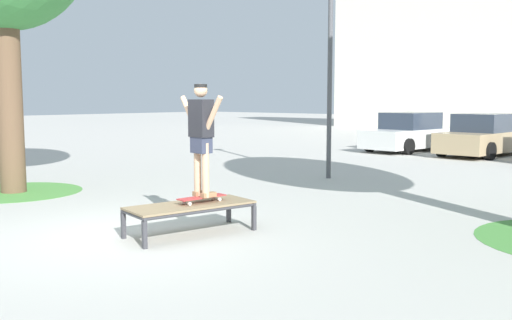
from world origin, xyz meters
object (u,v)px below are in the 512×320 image
skater (201,132)px  car_tan (482,136)px  skateboard (202,198)px  car_white (409,133)px  skate_box (191,207)px  light_post (330,26)px

skater → car_tan: skater is taller
skateboard → car_white: 15.24m
skater → car_white: size_ratio=0.39×
skater → skate_box: bearing=-102.6°
skate_box → skateboard: size_ratio=2.47×
skate_box → skater: (0.04, 0.20, 1.12)m
skate_box → skater: bearing=77.4°
skate_box → skater: size_ratio=1.19×
light_post → car_white: bearing=102.6°
car_white → car_tan: 2.82m
car_tan → skater: bearing=-86.3°
skater → skateboard: bearing=-97.2°
skate_box → skater: 1.14m
skateboard → skater: bearing=82.8°
skateboard → car_tan: size_ratio=0.19×
skateboard → skate_box: bearing=-102.6°
skate_box → car_tan: (-0.91, 14.99, 0.28)m
car_tan → light_post: (-0.92, -8.52, 3.13)m
skater → light_post: (-1.87, 6.27, 2.29)m
skate_box → car_white: (-3.73, 14.95, 0.28)m
skate_box → skater: skater is taller
skater → car_tan: 14.85m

